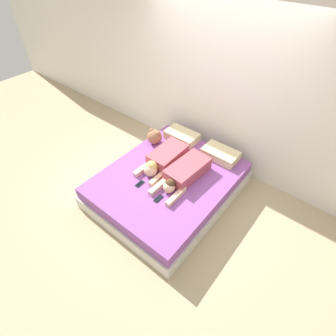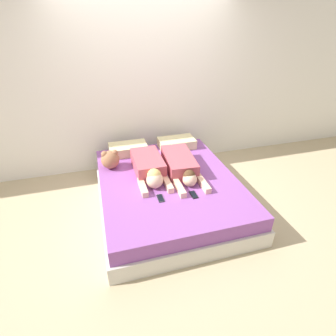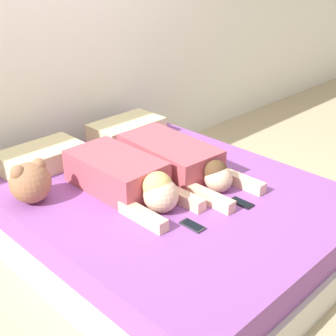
# 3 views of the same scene
# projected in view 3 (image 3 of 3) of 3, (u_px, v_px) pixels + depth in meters

# --- Properties ---
(ground_plane) EXTENTS (12.00, 12.00, 0.00)m
(ground_plane) POSITION_uv_depth(u_px,v_px,m) (168.00, 242.00, 3.09)
(ground_plane) COLOR tan
(wall_back) EXTENTS (12.00, 0.06, 2.60)m
(wall_back) POSITION_uv_depth(u_px,v_px,m) (46.00, 18.00, 3.29)
(wall_back) COLOR white
(wall_back) RESTS_ON ground_plane
(bed) EXTENTS (1.75, 2.12, 0.39)m
(bed) POSITION_uv_depth(u_px,v_px,m) (168.00, 217.00, 3.00)
(bed) COLOR beige
(bed) RESTS_ON ground_plane
(pillow_head_left) EXTENTS (0.55, 0.33, 0.14)m
(pillow_head_left) POSITION_uv_depth(u_px,v_px,m) (42.00, 158.00, 3.18)
(pillow_head_left) COLOR beige
(pillow_head_left) RESTS_ON bed
(pillow_head_right) EXTENTS (0.55, 0.33, 0.14)m
(pillow_head_right) POSITION_uv_depth(u_px,v_px,m) (127.00, 129.00, 3.66)
(pillow_head_right) COLOR beige
(pillow_head_right) RESTS_ON bed
(person_left) EXTENTS (0.37, 0.89, 0.23)m
(person_left) POSITION_uv_depth(u_px,v_px,m) (127.00, 178.00, 2.83)
(person_left) COLOR #B24C59
(person_left) RESTS_ON bed
(person_right) EXTENTS (0.40, 1.01, 0.20)m
(person_right) POSITION_uv_depth(u_px,v_px,m) (178.00, 160.00, 3.07)
(person_right) COLOR #B24C59
(person_right) RESTS_ON bed
(cell_phone_left) EXTENTS (0.07, 0.15, 0.01)m
(cell_phone_left) POSITION_uv_depth(u_px,v_px,m) (193.00, 225.00, 2.54)
(cell_phone_left) COLOR #2D2D33
(cell_phone_left) RESTS_ON bed
(cell_phone_right) EXTENTS (0.07, 0.15, 0.01)m
(cell_phone_right) POSITION_uv_depth(u_px,v_px,m) (241.00, 203.00, 2.76)
(cell_phone_right) COLOR black
(cell_phone_right) RESTS_ON bed
(plush_toy) EXTENTS (0.25, 0.25, 0.26)m
(plush_toy) POSITION_uv_depth(u_px,v_px,m) (30.00, 182.00, 2.73)
(plush_toy) COLOR #996647
(plush_toy) RESTS_ON bed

